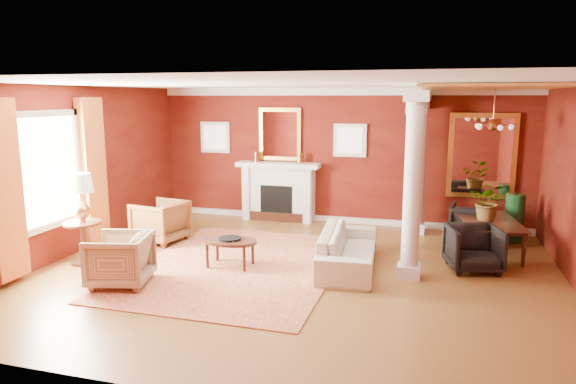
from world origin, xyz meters
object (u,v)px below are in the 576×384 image
(armchair_stripe, at_px, (120,257))
(dining_table, at_px, (491,227))
(armchair_leopard, at_px, (160,219))
(sofa, at_px, (348,242))
(coffee_table, at_px, (230,242))
(side_table, at_px, (81,203))

(armchair_stripe, bearing_deg, dining_table, 107.04)
(armchair_leopard, bearing_deg, dining_table, 110.48)
(sofa, xyz_separation_m, armchair_leopard, (-3.67, 0.52, 0.02))
(armchair_leopard, distance_m, armchair_stripe, 2.28)
(sofa, relative_size, armchair_leopard, 2.46)
(coffee_table, bearing_deg, armchair_stripe, -135.98)
(sofa, distance_m, armchair_stripe, 3.50)
(armchair_leopard, relative_size, side_table, 0.58)
(sofa, relative_size, side_table, 1.42)
(sofa, distance_m, armchair_leopard, 3.70)
(coffee_table, bearing_deg, side_table, -168.79)
(side_table, bearing_deg, armchair_stripe, -31.54)
(dining_table, bearing_deg, armchair_stripe, 113.83)
(sofa, relative_size, coffee_table, 2.38)
(sofa, height_order, armchair_leopard, armchair_leopard)
(side_table, bearing_deg, armchair_leopard, 69.16)
(sofa, bearing_deg, side_table, 98.25)
(armchair_leopard, bearing_deg, armchair_stripe, 26.41)
(sofa, bearing_deg, dining_table, -61.47)
(sofa, relative_size, armchair_stripe, 2.53)
(armchair_stripe, relative_size, dining_table, 0.50)
(side_table, distance_m, dining_table, 6.98)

